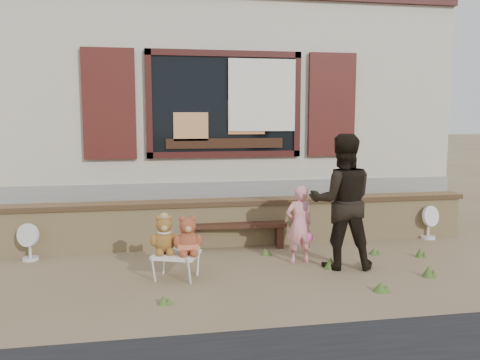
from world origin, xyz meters
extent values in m
plane|color=brown|center=(0.00, 0.00, 0.00)|extent=(80.00, 80.00, 0.00)
cube|color=gray|center=(0.00, 4.50, 2.40)|extent=(8.00, 5.00, 3.20)
cube|color=gray|center=(0.00, 4.50, 0.40)|extent=(8.04, 5.04, 0.80)
cube|color=black|center=(0.00, 1.97, 2.05)|extent=(2.30, 0.04, 1.50)
cube|color=#35120F|center=(0.00, 1.95, 2.85)|extent=(2.50, 0.08, 0.10)
cube|color=#35120F|center=(0.00, 1.95, 1.25)|extent=(2.50, 0.08, 0.10)
cube|color=#35120F|center=(-1.20, 1.95, 2.05)|extent=(0.10, 0.08, 1.70)
cube|color=#35120F|center=(1.20, 1.95, 2.05)|extent=(0.10, 0.08, 1.70)
cube|color=#38110F|center=(-1.80, 1.94, 2.05)|extent=(0.80, 0.07, 1.70)
cube|color=#38110F|center=(1.80, 1.94, 2.05)|extent=(0.80, 0.07, 1.70)
cube|color=white|center=(0.60, 1.90, 2.20)|extent=(1.10, 0.02, 1.15)
cube|color=black|center=(0.00, 1.94, 1.43)|extent=(1.90, 0.06, 0.16)
cube|color=tan|center=(-0.55, 1.94, 1.70)|extent=(0.55, 0.06, 0.45)
cube|color=#E08447|center=(0.35, 1.94, 1.85)|extent=(0.60, 0.06, 0.55)
cube|color=tan|center=(0.00, 1.00, 0.30)|extent=(7.00, 0.30, 0.60)
cube|color=brown|center=(0.00, 1.00, 0.63)|extent=(7.10, 0.36, 0.07)
cube|color=#311A11|center=(-0.02, 0.80, 0.34)|extent=(1.44, 0.42, 0.05)
cube|color=#311A11|center=(-0.64, 0.85, 0.15)|extent=(0.11, 0.27, 0.30)
cube|color=#311A11|center=(0.60, 0.74, 0.15)|extent=(0.11, 0.27, 0.30)
cube|color=silver|center=(-0.94, -0.44, 0.28)|extent=(0.61, 0.58, 0.04)
cylinder|color=silver|center=(-1.20, -0.54, 0.13)|extent=(0.03, 0.03, 0.27)
cylinder|color=silver|center=(-0.81, -0.69, 0.13)|extent=(0.03, 0.03, 0.27)
cylinder|color=silver|center=(-1.07, -0.19, 0.13)|extent=(0.03, 0.03, 0.27)
cylinder|color=silver|center=(-0.68, -0.34, 0.13)|extent=(0.03, 0.03, 0.27)
imported|color=pink|center=(0.64, -0.07, 0.50)|extent=(0.39, 0.28, 1.00)
imported|color=black|center=(1.10, -0.35, 0.83)|extent=(0.91, 0.77, 1.66)
cylinder|color=silver|center=(-2.77, 0.66, 0.02)|extent=(0.21, 0.21, 0.04)
cylinder|color=silver|center=(-2.77, 0.66, 0.15)|extent=(0.03, 0.03, 0.27)
cylinder|color=silver|center=(-2.77, 0.66, 0.34)|extent=(0.32, 0.22, 0.31)
cylinder|color=silver|center=(2.97, 0.80, 0.02)|extent=(0.22, 0.22, 0.04)
cylinder|color=silver|center=(2.97, 0.80, 0.16)|extent=(0.04, 0.04, 0.28)
cylinder|color=silver|center=(2.97, 0.80, 0.35)|extent=(0.33, 0.20, 0.32)
cone|color=#405B24|center=(1.97, -0.91, 0.07)|extent=(0.14, 0.14, 0.13)
cone|color=#405B24|center=(1.19, -1.28, 0.05)|extent=(0.17, 0.17, 0.10)
cone|color=#405B24|center=(0.95, -0.40, 0.07)|extent=(0.16, 0.16, 0.15)
cone|color=#405B24|center=(0.30, 0.34, 0.05)|extent=(0.12, 0.12, 0.10)
cone|color=#405B24|center=(1.76, 0.10, 0.05)|extent=(0.13, 0.13, 0.09)
cone|color=#405B24|center=(-1.11, -1.22, 0.04)|extent=(0.14, 0.14, 0.09)
cone|color=#405B24|center=(2.31, -0.12, 0.07)|extent=(0.11, 0.11, 0.13)
camera|label=1|loc=(-1.24, -6.17, 1.88)|focal=38.00mm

